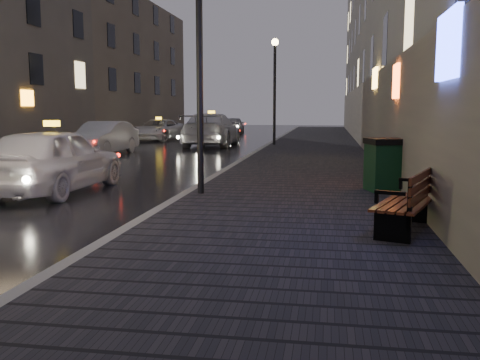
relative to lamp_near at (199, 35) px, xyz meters
The scene contains 15 objects.
sidewalk 15.52m from the lamp_near, 82.22° to the left, with size 4.60×58.00×0.15m, color black.
curb 15.39m from the lamp_near, 91.34° to the left, with size 0.20×58.00×0.15m, color slate.
sidewalk_far 18.65m from the lamp_near, 125.12° to the left, with size 2.40×58.00×0.15m, color black.
curb_far 17.95m from the lamp_near, 121.66° to the left, with size 0.20×58.00×0.15m, color slate.
building_near 19.94m from the lamp_near, 74.55° to the left, with size 1.80×50.00×13.00m, color #605B54.
building_far_c 36.45m from the lamp_near, 114.95° to the left, with size 6.00×22.00×11.00m, color #6B6051.
lamp_near is the anchor object (origin of this frame).
lamp_far 16.00m from the lamp_near, 90.00° to the left, with size 0.36×0.36×5.28m.
bench 5.74m from the lamp_near, 38.10° to the right, with size 1.18×1.90×0.92m.
trash_bin 4.91m from the lamp_near, 13.87° to the left, with size 0.95×0.95×1.17m.
taxi_near 4.57m from the lamp_near, behind, with size 1.84×4.56×1.55m, color white.
car_left_mid 12.75m from the lamp_near, 122.98° to the left, with size 1.51×4.34×1.43m, color #ACABB3.
taxi_mid 17.07m from the lamp_near, 101.54° to the left, with size 2.41×5.93×1.72m, color silver.
taxi_far 22.63m from the lamp_near, 110.18° to the left, with size 2.18×4.73×1.32m, color silver.
car_far 31.88m from the lamp_near, 98.70° to the left, with size 1.56×3.87×1.32m, color gray.
Camera 1 is at (4.54, -5.15, 1.96)m, focal length 40.00 mm.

